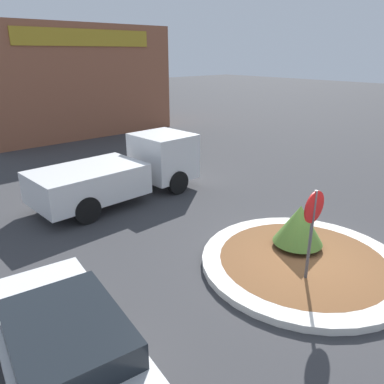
# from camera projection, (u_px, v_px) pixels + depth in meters

# --- Properties ---
(ground_plane) EXTENTS (120.00, 120.00, 0.00)m
(ground_plane) POSITION_uv_depth(u_px,v_px,m) (302.00, 265.00, 9.26)
(ground_plane) COLOR #38383A
(traffic_island) EXTENTS (4.96, 4.96, 0.17)m
(traffic_island) POSITION_uv_depth(u_px,v_px,m) (302.00, 262.00, 9.23)
(traffic_island) COLOR silver
(traffic_island) RESTS_ON ground_plane
(stop_sign) EXTENTS (0.71, 0.07, 2.27)m
(stop_sign) POSITION_uv_depth(u_px,v_px,m) (312.00, 221.00, 7.97)
(stop_sign) COLOR #4C4C51
(stop_sign) RESTS_ON ground_plane
(island_shrub) EXTENTS (1.27, 1.27, 1.15)m
(island_shrub) POSITION_uv_depth(u_px,v_px,m) (299.00, 224.00, 9.58)
(island_shrub) COLOR brown
(island_shrub) RESTS_ON traffic_island
(utility_truck) EXTENTS (6.09, 2.47, 2.07)m
(utility_truck) POSITION_uv_depth(u_px,v_px,m) (125.00, 170.00, 13.27)
(utility_truck) COLOR silver
(utility_truck) RESTS_ON ground_plane
(storefront_building) EXTENTS (11.67, 6.07, 6.53)m
(storefront_building) POSITION_uv_depth(u_px,v_px,m) (68.00, 80.00, 23.89)
(storefront_building) COLOR #93563D
(storefront_building) RESTS_ON ground_plane
(parked_sedan_white) EXTENTS (2.28, 4.57, 1.39)m
(parked_sedan_white) POSITION_uv_depth(u_px,v_px,m) (67.00, 350.00, 5.65)
(parked_sedan_white) COLOR silver
(parked_sedan_white) RESTS_ON ground_plane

